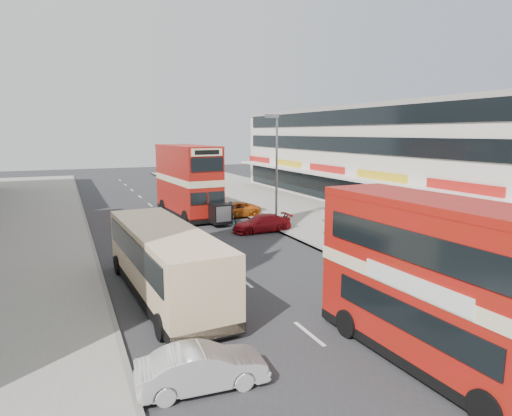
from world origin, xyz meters
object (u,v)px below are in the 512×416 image
coach (164,259)px  car_right_a (262,223)px  cyclist (230,218)px  bus_main (433,282)px  car_left_front (202,368)px  street_lamp (276,162)px  car_right_b (232,210)px  pedestrian_near (326,220)px  car_right_c (201,194)px  bus_second (188,181)px

coach → car_right_a: coach is taller
cyclist → bus_main: bearing=-100.7°
bus_main → coach: (-6.10, 8.68, -0.93)m
car_left_front → car_right_a: size_ratio=0.85×
street_lamp → car_right_b: bearing=106.5°
car_left_front → cyclist: size_ratio=1.83×
coach → car_left_front: 7.34m
car_right_a → street_lamp: bearing=121.6°
street_lamp → cyclist: 5.33m
car_right_a → pedestrian_near: bearing=54.5°
car_right_b → pedestrian_near: size_ratio=2.52×
car_right_b → car_left_front: bearing=-18.4°
car_left_front → car_right_c: (9.71, 32.72, -0.00)m
car_right_c → pedestrian_near: size_ratio=1.93×
street_lamp → car_left_front: street_lamp is taller
coach → cyclist: size_ratio=5.39×
bus_second → pedestrian_near: bus_second is taller
car_right_a → car_right_b: car_right_b is taller
bus_second → street_lamp: bearing=120.1°
street_lamp → pedestrian_near: street_lamp is taller
bus_second → cyclist: bus_second is taller
bus_main → car_right_c: bearing=-97.6°
bus_main → pedestrian_near: bearing=-114.4°
bus_main → pedestrian_near: bus_main is taller
coach → car_right_c: bearing=66.7°
car_right_c → cyclist: (-1.69, -13.29, 0.04)m
car_right_a → car_right_c: (0.35, 15.93, -0.02)m
bus_main → car_left_front: size_ratio=2.48×
bus_second → car_left_front: bearing=71.8°
coach → bus_main: bearing=-58.5°
street_lamp → car_right_c: street_lamp is taller
bus_main → bus_second: bus_second is taller
bus_second → car_right_a: 8.66m
bus_main → street_lamp: bearing=-104.8°
street_lamp → car_right_b: 6.66m
bus_main → car_right_a: size_ratio=2.11×
bus_main → car_right_b: 24.30m
bus_second → coach: (-5.66, -17.25, -1.36)m
bus_second → car_right_a: bearing=108.2°
bus_second → pedestrian_near: bearing=119.0°
car_right_b → pedestrian_near: pedestrian_near is taller
car_right_b → car_right_a: bearing=3.9°
bus_main → coach: bus_main is taller
car_right_c → car_right_a: bearing=4.1°
coach → car_left_front: bearing=-97.9°
car_right_c → cyclist: 13.40m
bus_main → car_right_b: size_ratio=1.97×
car_right_a → car_right_b: bearing=-178.9°
car_right_a → cyclist: cyclist is taller
bus_second → car_left_front: bus_second is taller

